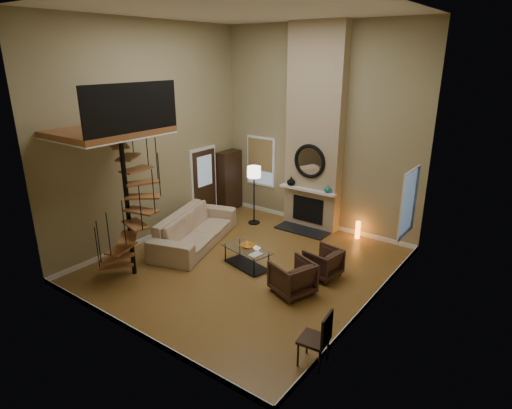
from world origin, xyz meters
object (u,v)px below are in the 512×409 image
Objects in this scene: accent_lamp at (358,230)px; side_chair at (319,337)px; sofa at (195,229)px; floor_lamp at (254,177)px; hutch at (229,180)px; coffee_table at (246,255)px; armchair_near at (325,263)px; armchair_far at (295,279)px.

side_chair reaches higher than accent_lamp.
sofa is 1.74× the size of floor_lamp.
hutch reaches higher than coffee_table.
sofa reaches higher than coffee_table.
sofa reaches higher than armchair_near.
sofa is 1.90m from coffee_table.
armchair_near is at bearing 115.55° from side_chair.
hutch is 1.94× the size of side_chair.
coffee_table is at bearing -115.25° from sofa.
armchair_near is at bearing -82.86° from accent_lamp.
armchair_near is 1.83m from coffee_table.
armchair_near is 0.74× the size of side_chair.
armchair_far reaches higher than armchair_near.
side_chair is at bearing -43.91° from floor_lamp.
hutch reaches higher than floor_lamp.
accent_lamp is at bearing 64.85° from coffee_table.
accent_lamp is at bearing 107.06° from side_chair.
hutch is at bearing 158.86° from floor_lamp.
armchair_near is 1.52× the size of accent_lamp.
floor_lamp reaches higher than accent_lamp.
side_chair is (1.24, -2.59, 0.17)m from armchair_near.
floor_lamp is at bearing -29.02° from sofa.
hutch is 1.54m from floor_lamp.
floor_lamp is 6.24m from side_chair.
floor_lamp is at bearing 122.95° from coffee_table.
floor_lamp is 3.68× the size of accent_lamp.
hutch is 2.63× the size of armchair_near.
coffee_table is 2.95m from floor_lamp.
armchair_far is at bearing -41.52° from floor_lamp.
coffee_table is at bearing -115.15° from accent_lamp.
armchair_near is at bearing -102.39° from sofa.
accent_lamp is (1.42, 3.03, -0.03)m from coffee_table.
sofa is at bearing -79.57° from armchair_far.
sofa reaches higher than armchair_far.
floor_lamp is (-3.03, 2.68, 1.06)m from armchair_far.
armchair_far is 0.82× the size of side_chair.
sofa is 3.77× the size of armchair_far.
sofa is at bearing 172.65° from coffee_table.
coffee_table is (-1.54, 0.39, -0.07)m from armchair_far.
sofa is at bearing -139.85° from accent_lamp.
side_chair is (1.42, -1.60, 0.17)m from armchair_far.
armchair_far is 0.46× the size of floor_lamp.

